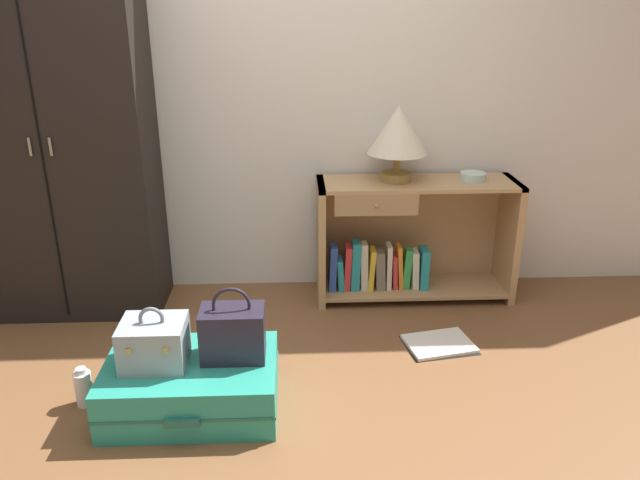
# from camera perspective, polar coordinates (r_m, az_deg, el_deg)

# --- Properties ---
(ground_plane) EXTENTS (9.00, 9.00, 0.00)m
(ground_plane) POSITION_cam_1_polar(r_m,az_deg,el_deg) (2.65, -4.46, -17.42)
(ground_plane) COLOR brown
(back_wall) EXTENTS (6.40, 0.10, 2.60)m
(back_wall) POSITION_cam_1_polar(r_m,az_deg,el_deg) (3.59, -4.38, 15.53)
(back_wall) COLOR silver
(back_wall) RESTS_ON ground_plane
(wardrobe) EXTENTS (0.97, 0.47, 1.98)m
(wardrobe) POSITION_cam_1_polar(r_m,az_deg,el_deg) (3.57, -23.31, 8.81)
(wardrobe) COLOR black
(wardrobe) RESTS_ON ground_plane
(bookshelf) EXTENTS (1.15, 0.37, 0.71)m
(bookshelf) POSITION_cam_1_polar(r_m,az_deg,el_deg) (3.64, 7.95, -0.14)
(bookshelf) COLOR tan
(bookshelf) RESTS_ON ground_plane
(table_lamp) EXTENTS (0.34, 0.34, 0.42)m
(table_lamp) POSITION_cam_1_polar(r_m,az_deg,el_deg) (3.44, 7.29, 9.95)
(table_lamp) COLOR olive
(table_lamp) RESTS_ON bookshelf
(bowl) EXTENTS (0.15, 0.15, 0.04)m
(bowl) POSITION_cam_1_polar(r_m,az_deg,el_deg) (3.60, 14.04, 5.79)
(bowl) COLOR silver
(bowl) RESTS_ON bookshelf
(suitcase_large) EXTENTS (0.74, 0.52, 0.23)m
(suitcase_large) POSITION_cam_1_polar(r_m,az_deg,el_deg) (2.77, -11.84, -13.06)
(suitcase_large) COLOR teal
(suitcase_large) RESTS_ON ground_plane
(train_case) EXTENTS (0.27, 0.24, 0.26)m
(train_case) POSITION_cam_1_polar(r_m,az_deg,el_deg) (2.68, -15.21, -9.21)
(train_case) COLOR #8E99A3
(train_case) RESTS_ON suitcase_large
(handbag) EXTENTS (0.27, 0.17, 0.33)m
(handbag) POSITION_cam_1_polar(r_m,az_deg,el_deg) (2.65, -8.12, -8.52)
(handbag) COLOR #231E2D
(handbag) RESTS_ON suitcase_large
(bottle) EXTENTS (0.08, 0.08, 0.18)m
(bottle) POSITION_cam_1_polar(r_m,az_deg,el_deg) (2.93, -21.17, -12.72)
(bottle) COLOR white
(bottle) RESTS_ON ground_plane
(open_book_on_floor) EXTENTS (0.39, 0.32, 0.02)m
(open_book_on_floor) POSITION_cam_1_polar(r_m,az_deg,el_deg) (3.26, 11.04, -9.50)
(open_book_on_floor) COLOR white
(open_book_on_floor) RESTS_ON ground_plane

